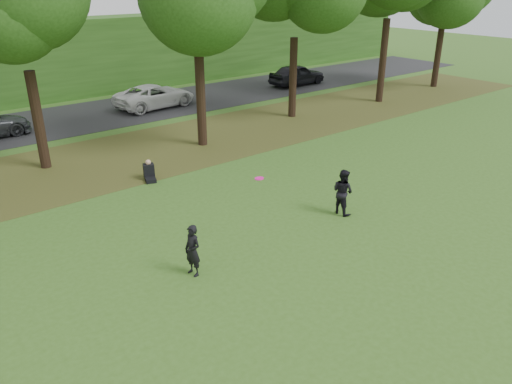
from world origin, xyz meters
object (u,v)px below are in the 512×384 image
player_left (193,251)px  player_right (343,192)px  seated_person (149,172)px  frisbee (259,178)px

player_left → player_right: (6.09, 0.09, 0.06)m
player_left → seated_person: 7.44m
player_right → seated_person: size_ratio=1.94×
player_right → seated_person: bearing=26.5°
frisbee → seated_person: 7.16m
player_right → player_left: bearing=89.0°
player_right → frisbee: bearing=87.3°
frisbee → player_right: bearing=-0.9°
frisbee → player_left: bearing=-176.6°
player_left → frisbee: 2.85m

